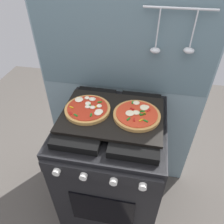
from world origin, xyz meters
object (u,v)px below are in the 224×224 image
(pizza_left, at_px, (88,109))
(baking_tray, at_px, (112,115))
(stove, at_px, (112,167))
(pizza_right, at_px, (137,114))

(pizza_left, bearing_deg, baking_tray, -0.64)
(stove, distance_m, pizza_left, 0.50)
(stove, bearing_deg, baking_tray, 90.00)
(baking_tray, distance_m, pizza_right, 0.13)
(baking_tray, bearing_deg, pizza_left, 179.36)
(stove, relative_size, pizza_left, 3.65)
(stove, height_order, baking_tray, baking_tray)
(baking_tray, relative_size, pizza_left, 2.19)
(pizza_left, relative_size, pizza_right, 1.00)
(pizza_left, bearing_deg, stove, -1.35)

